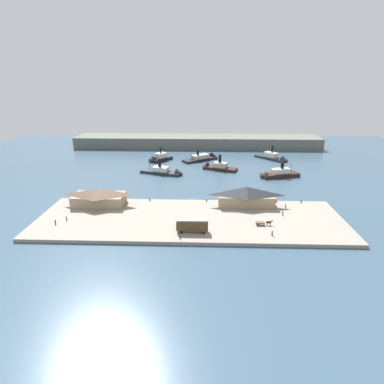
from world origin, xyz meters
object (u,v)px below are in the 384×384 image
object	(u,v)px
horse_cart	(263,223)
ferry_approaching_west	(159,159)
pedestrian_walking_west	(272,233)
mooring_post_west	(207,200)
ferry_moored_east	(216,167)
ferry_moored_west	(275,158)
ferry_approaching_east	(166,172)
mooring_post_east	(276,201)
pedestrian_walking_east	(180,237)
pedestrian_at_waters_edge	(66,218)
pedestrian_near_east_shed	(286,206)
ferry_shed_west_terminal	(246,196)
pedestrian_near_cart	(283,213)
ferry_departing_north	(276,174)
street_tram	(192,225)
ferry_shed_customs_shed	(99,197)
ferry_outer_harbor	(205,158)
mooring_post_center_west	(301,202)
mooring_post_center_east	(150,200)
pedestrian_near_west_shed	(55,222)

from	to	relation	value
horse_cart	ferry_approaching_west	bearing A→B (deg)	117.74
pedestrian_walking_west	mooring_post_west	size ratio (longest dim) A/B	1.97
pedestrian_walking_west	ferry_approaching_west	distance (m)	111.75
ferry_moored_east	horse_cart	bearing A→B (deg)	-79.72
ferry_moored_west	ferry_approaching_east	bearing A→B (deg)	-152.73
mooring_post_west	ferry_moored_east	xyz separation A→B (m)	(5.72, 52.83, -0.22)
mooring_post_east	ferry_moored_west	world-z (taller)	ferry_moored_west
pedestrian_walking_east	ferry_approaching_east	distance (m)	75.59
pedestrian_at_waters_edge	ferry_approaching_east	distance (m)	68.44
ferry_moored_west	pedestrian_near_east_shed	bearing A→B (deg)	-99.12
ferry_approaching_east	ferry_moored_east	distance (m)	29.11
ferry_shed_west_terminal	ferry_approaching_east	size ratio (longest dim) A/B	0.89
pedestrian_near_east_shed	pedestrian_at_waters_edge	distance (m)	81.91
ferry_shed_west_terminal	ferry_approaching_east	world-z (taller)	ferry_shed_west_terminal
mooring_post_west	pedestrian_walking_west	bearing A→B (deg)	-54.71
pedestrian_near_cart	ferry_departing_north	size ratio (longest dim) A/B	0.07
ferry_moored_east	ferry_approaching_west	distance (m)	39.29
pedestrian_near_east_shed	street_tram	bearing A→B (deg)	-148.44
ferry_shed_customs_shed	ferry_moored_east	size ratio (longest dim) A/B	0.96
pedestrian_walking_east	ferry_moored_west	size ratio (longest dim) A/B	0.07
ferry_shed_customs_shed	ferry_outer_harbor	world-z (taller)	ferry_shed_customs_shed
ferry_shed_customs_shed	pedestrian_near_cart	size ratio (longest dim) A/B	12.16
pedestrian_walking_west	mooring_post_west	xyz separation A→B (m)	(-20.73, 29.29, -0.36)
pedestrian_walking_west	horse_cart	bearing A→B (deg)	101.20
mooring_post_center_west	mooring_post_center_east	bearing A→B (deg)	179.96
mooring_post_center_west	ferry_moored_east	bearing A→B (deg)	121.66
ferry_shed_customs_shed	mooring_post_west	bearing A→B (deg)	6.94
horse_cart	pedestrian_near_east_shed	world-z (taller)	horse_cart
ferry_outer_harbor	ferry_approaching_west	size ratio (longest dim) A/B	1.47
ferry_departing_north	pedestrian_walking_east	bearing A→B (deg)	-122.43
mooring_post_center_east	ferry_approaching_east	xyz separation A→B (m)	(2.08, 42.23, -0.33)
horse_cart	ferry_departing_north	distance (m)	62.82
ferry_shed_customs_shed	ferry_departing_north	xyz separation A→B (m)	(79.26, 43.96, -3.17)
street_tram	mooring_post_west	distance (m)	28.27
mooring_post_east	ferry_outer_harbor	world-z (taller)	ferry_outer_harbor
mooring_post_center_east	mooring_post_east	xyz separation A→B (m)	(51.75, -0.06, 0.00)
ferry_shed_customs_shed	pedestrian_near_east_shed	xyz separation A→B (m)	(73.44, -0.64, -2.79)
pedestrian_near_west_shed	ferry_outer_harbor	distance (m)	111.31
street_tram	pedestrian_near_west_shed	distance (m)	47.71
ferry_approaching_east	ferry_shed_customs_shed	bearing A→B (deg)	-114.29
street_tram	ferry_shed_customs_shed	bearing A→B (deg)	149.19
pedestrian_walking_east	ferry_approaching_west	size ratio (longest dim) A/B	0.09
ferry_shed_customs_shed	mooring_post_east	size ratio (longest dim) A/B	22.47
ferry_outer_harbor	pedestrian_walking_west	bearing A→B (deg)	-78.41
pedestrian_near_cart	pedestrian_walking_west	bearing A→B (deg)	-113.75
pedestrian_walking_west	ferry_approaching_east	distance (m)	82.98
pedestrian_walking_east	ferry_outer_harbor	size ratio (longest dim) A/B	0.06
ferry_shed_west_terminal	pedestrian_walking_east	size ratio (longest dim) A/B	14.46
pedestrian_near_west_shed	mooring_post_west	bearing A→B (deg)	24.05
ferry_approaching_west	ferry_moored_west	bearing A→B (deg)	4.03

